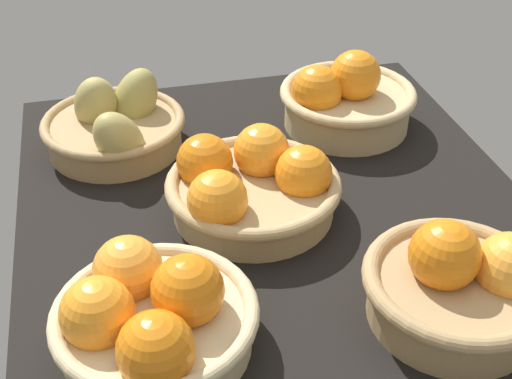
{
  "coord_description": "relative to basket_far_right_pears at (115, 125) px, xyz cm",
  "views": [
    {
      "loc": [
        -74.56,
        21.57,
        61.88
      ],
      "look_at": [
        0.69,
        3.24,
        7.0
      ],
      "focal_mm": 48.56,
      "sensor_mm": 36.0,
      "label": 1
    }
  ],
  "objects": [
    {
      "name": "basket_far_left",
      "position": [
        -43.32,
        -0.61,
        0.5
      ],
      "size": [
        22.83,
        22.83,
        11.41
      ],
      "color": "#D3BC8C",
      "rests_on": "market_tray"
    },
    {
      "name": "market_tray",
      "position": [
        -22.93,
        -20.72,
        -5.53
      ],
      "size": [
        84.0,
        72.0,
        3.0
      ],
      "primitive_type": "cube",
      "color": "black",
      "rests_on": "ground"
    },
    {
      "name": "basket_far_right_pears",
      "position": [
        0.0,
        0.0,
        0.0
      ],
      "size": [
        23.42,
        22.64,
        13.32
      ],
      "color": "tan",
      "rests_on": "market_tray"
    },
    {
      "name": "basket_near_right",
      "position": [
        -1.9,
        -37.5,
        0.86
      ],
      "size": [
        22.57,
        22.57,
        13.31
      ],
      "color": "tan",
      "rests_on": "market_tray"
    },
    {
      "name": "basket_near_left",
      "position": [
        -46.83,
        -35.4,
        0.67
      ],
      "size": [
        21.56,
        21.56,
        12.45
      ],
      "color": "tan",
      "rests_on": "market_tray"
    },
    {
      "name": "basket_center",
      "position": [
        -21.43,
        -16.96,
        0.27
      ],
      "size": [
        24.36,
        24.36,
        10.86
      ],
      "color": "tan",
      "rests_on": "market_tray"
    }
  ]
}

